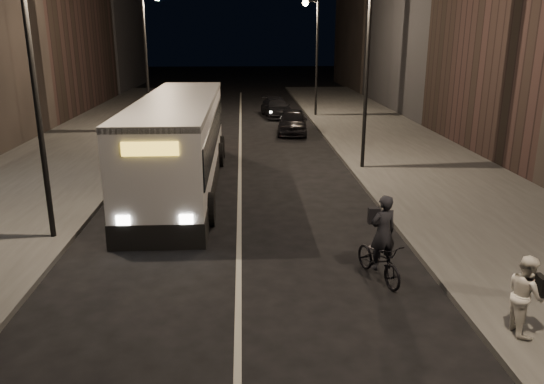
{
  "coord_description": "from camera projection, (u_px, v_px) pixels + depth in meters",
  "views": [
    {
      "loc": [
        0.17,
        -11.29,
        6.06
      ],
      "look_at": [
        1.01,
        3.79,
        1.5
      ],
      "focal_mm": 35.0,
      "sensor_mm": 36.0,
      "label": 1
    }
  ],
  "objects": [
    {
      "name": "sidewalk_left",
      "position": [
        63.0,
        162.0,
        25.44
      ],
      "size": [
        7.0,
        70.0,
        0.16
      ],
      "primitive_type": "cube",
      "color": "#3E3E3B",
      "rests_on": "ground"
    },
    {
      "name": "streetlight_right_mid",
      "position": [
        362.0,
        49.0,
        22.74
      ],
      "size": [
        1.2,
        0.44,
        8.12
      ],
      "color": "black",
      "rests_on": "sidewalk_right"
    },
    {
      "name": "ground",
      "position": [
        238.0,
        299.0,
        12.53
      ],
      "size": [
        180.0,
        180.0,
        0.0
      ],
      "primitive_type": "plane",
      "color": "black",
      "rests_on": "ground"
    },
    {
      "name": "streetlight_left_near",
      "position": [
        41.0,
        59.0,
        14.53
      ],
      "size": [
        1.2,
        0.44,
        8.12
      ],
      "color": "black",
      "rests_on": "sidewalk_left"
    },
    {
      "name": "car_near",
      "position": [
        292.0,
        122.0,
        32.88
      ],
      "size": [
        2.19,
        4.57,
        1.51
      ],
      "primitive_type": "imported",
      "rotation": [
        0.0,
        0.0,
        -0.1
      ],
      "color": "black",
      "rests_on": "ground"
    },
    {
      "name": "cyclist_on_bicycle",
      "position": [
        380.0,
        252.0,
        13.3
      ],
      "size": [
        1.26,
        2.12,
        2.31
      ],
      "rotation": [
        0.0,
        0.0,
        0.3
      ],
      "color": "black",
      "rests_on": "ground"
    },
    {
      "name": "pedestrian_woman",
      "position": [
        525.0,
        294.0,
        10.66
      ],
      "size": [
        0.68,
        0.85,
        1.68
      ],
      "primitive_type": "imported",
      "rotation": [
        0.0,
        0.0,
        1.51
      ],
      "color": "silver",
      "rests_on": "sidewalk_right"
    },
    {
      "name": "car_far",
      "position": [
        277.0,
        108.0,
        39.43
      ],
      "size": [
        2.45,
        4.83,
        1.34
      ],
      "primitive_type": "imported",
      "rotation": [
        0.0,
        0.0,
        0.13
      ],
      "color": "black",
      "rests_on": "ground"
    },
    {
      "name": "streetlight_right_far",
      "position": [
        313.0,
        43.0,
        38.03
      ],
      "size": [
        1.2,
        0.44,
        8.12
      ],
      "color": "black",
      "rests_on": "sidewalk_right"
    },
    {
      "name": "sidewalk_right",
      "position": [
        411.0,
        158.0,
        26.34
      ],
      "size": [
        7.0,
        70.0,
        0.16
      ],
      "primitive_type": "cube",
      "color": "#3E3E3B",
      "rests_on": "ground"
    },
    {
      "name": "streetlight_left_far",
      "position": [
        150.0,
        45.0,
        31.73
      ],
      "size": [
        1.2,
        0.44,
        8.12
      ],
      "color": "black",
      "rests_on": "sidewalk_left"
    },
    {
      "name": "car_mid",
      "position": [
        198.0,
        116.0,
        35.34
      ],
      "size": [
        2.0,
        4.47,
        1.43
      ],
      "primitive_type": "imported",
      "rotation": [
        0.0,
        0.0,
        3.26
      ],
      "color": "#353537",
      "rests_on": "ground"
    },
    {
      "name": "city_bus",
      "position": [
        180.0,
        139.0,
        21.17
      ],
      "size": [
        3.19,
        13.43,
        3.61
      ],
      "rotation": [
        0.0,
        0.0,
        -0.0
      ],
      "color": "silver",
      "rests_on": "ground"
    }
  ]
}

